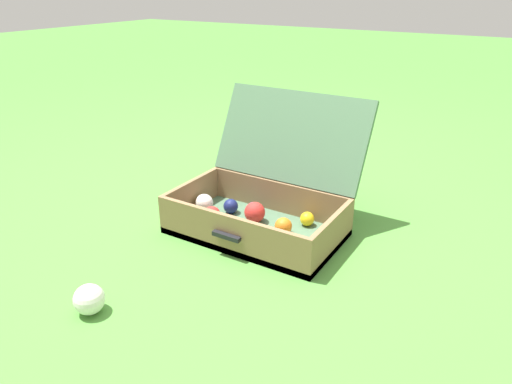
# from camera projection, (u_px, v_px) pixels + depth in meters

# --- Properties ---
(ground_plane) EXTENTS (16.00, 16.00, 0.00)m
(ground_plane) POSITION_uv_depth(u_px,v_px,m) (261.00, 233.00, 1.84)
(ground_plane) COLOR #4C8C38
(open_suitcase) EXTENTS (0.63, 0.57, 0.49)m
(open_suitcase) POSITION_uv_depth(u_px,v_px,m) (263.00, 200.00, 1.84)
(open_suitcase) COLOR #4C7051
(open_suitcase) RESTS_ON ground
(stray_ball_on_grass) EXTENTS (0.09, 0.09, 0.09)m
(stray_ball_on_grass) POSITION_uv_depth(u_px,v_px,m) (89.00, 299.00, 1.38)
(stray_ball_on_grass) COLOR white
(stray_ball_on_grass) RESTS_ON ground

